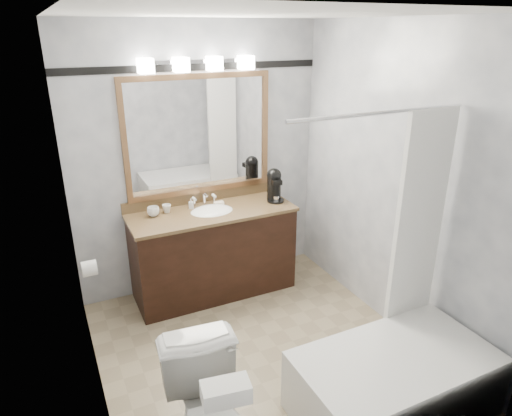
{
  "coord_description": "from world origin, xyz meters",
  "views": [
    {
      "loc": [
        -1.32,
        -2.67,
        2.42
      ],
      "look_at": [
        0.13,
        0.35,
        1.09
      ],
      "focal_mm": 32.0,
      "sensor_mm": 36.0,
      "label": 1
    }
  ],
  "objects": [
    {
      "name": "cup_right",
      "position": [
        -0.38,
        1.16,
        0.89
      ],
      "size": [
        0.09,
        0.09,
        0.07
      ],
      "primitive_type": "imported",
      "rotation": [
        0.0,
        0.0,
        -0.12
      ],
      "color": "white",
      "rests_on": "vanity"
    },
    {
      "name": "tissue_box",
      "position": [
        -0.73,
        -1.12,
        0.85
      ],
      "size": [
        0.24,
        0.16,
        0.09
      ],
      "primitive_type": "cube",
      "rotation": [
        0.0,
        0.0,
        -0.16
      ],
      "color": "white",
      "rests_on": "toilet"
    },
    {
      "name": "bathtub",
      "position": [
        0.55,
        -0.9,
        0.28
      ],
      "size": [
        1.3,
        0.75,
        1.96
      ],
      "color": "white",
      "rests_on": "ground"
    },
    {
      "name": "cup_left",
      "position": [
        -0.51,
        1.13,
        0.89
      ],
      "size": [
        0.12,
        0.12,
        0.08
      ],
      "primitive_type": "imported",
      "rotation": [
        0.0,
        0.0,
        -0.09
      ],
      "color": "white",
      "rests_on": "vanity"
    },
    {
      "name": "vanity_light_bar",
      "position": [
        0.0,
        1.23,
        2.13
      ],
      "size": [
        1.02,
        0.14,
        0.12
      ],
      "color": "silver",
      "rests_on": "room"
    },
    {
      "name": "mirror",
      "position": [
        0.0,
        1.28,
        1.5
      ],
      "size": [
        1.4,
        0.04,
        1.1
      ],
      "color": "olive",
      "rests_on": "room"
    },
    {
      "name": "soap_bar",
      "position": [
        0.12,
        1.13,
        0.86
      ],
      "size": [
        0.09,
        0.06,
        0.03
      ],
      "primitive_type": "cube",
      "rotation": [
        0.0,
        0.0,
        -0.07
      ],
      "color": "beige",
      "rests_on": "vanity"
    },
    {
      "name": "tp_roll",
      "position": [
        -1.14,
        0.66,
        0.7
      ],
      "size": [
        0.11,
        0.12,
        0.12
      ],
      "primitive_type": "cylinder",
      "rotation": [
        0.0,
        1.57,
        0.0
      ],
      "color": "white",
      "rests_on": "room"
    },
    {
      "name": "room",
      "position": [
        0.0,
        0.0,
        1.25
      ],
      "size": [
        2.42,
        2.62,
        2.52
      ],
      "color": "gray",
      "rests_on": "ground"
    },
    {
      "name": "vanity",
      "position": [
        0.0,
        1.02,
        0.44
      ],
      "size": [
        1.53,
        0.58,
        0.97
      ],
      "color": "black",
      "rests_on": "ground"
    },
    {
      "name": "soap_bottle_a",
      "position": [
        -0.15,
        1.16,
        0.9
      ],
      "size": [
        0.05,
        0.05,
        0.09
      ],
      "primitive_type": "imported",
      "rotation": [
        0.0,
        0.0,
        -0.34
      ],
      "color": "white",
      "rests_on": "vanity"
    },
    {
      "name": "coffee_maker",
      "position": [
        0.65,
        1.02,
        1.01
      ],
      "size": [
        0.16,
        0.21,
        0.32
      ],
      "rotation": [
        0.0,
        0.0,
        -0.17
      ],
      "color": "black",
      "rests_on": "vanity"
    },
    {
      "name": "accent_stripe",
      "position": [
        0.0,
        1.29,
        2.1
      ],
      "size": [
        2.4,
        0.01,
        0.06
      ],
      "primitive_type": "cube",
      "color": "black",
      "rests_on": "room"
    }
  ]
}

